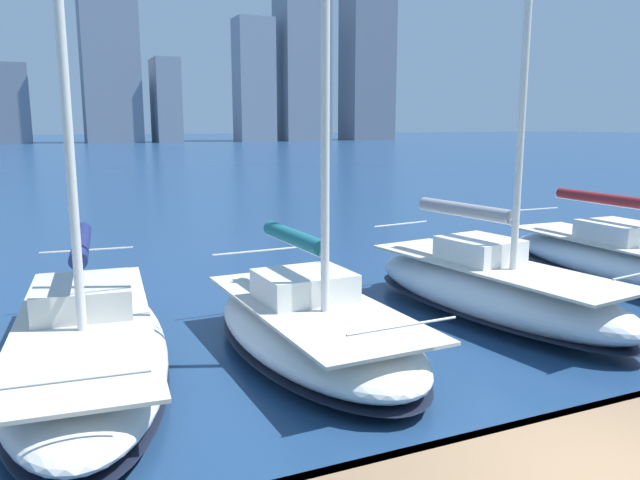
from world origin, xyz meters
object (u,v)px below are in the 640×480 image
sailboat_maroon (632,261)px  sailboat_navy (85,340)px  sailboat_grey (492,287)px  sailboat_teal (313,324)px

sailboat_maroon → sailboat_navy: sailboat_maroon is taller
sailboat_grey → sailboat_teal: 4.88m
sailboat_maroon → sailboat_grey: 5.83m
sailboat_maroon → sailboat_grey: sailboat_grey is taller
sailboat_maroon → sailboat_navy: bearing=2.0°
sailboat_grey → sailboat_navy: 9.01m
sailboat_grey → sailboat_teal: size_ratio=1.02×
sailboat_navy → sailboat_teal: bearing=166.8°
sailboat_maroon → sailboat_teal: 10.71m
sailboat_grey → sailboat_teal: sailboat_grey is taller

